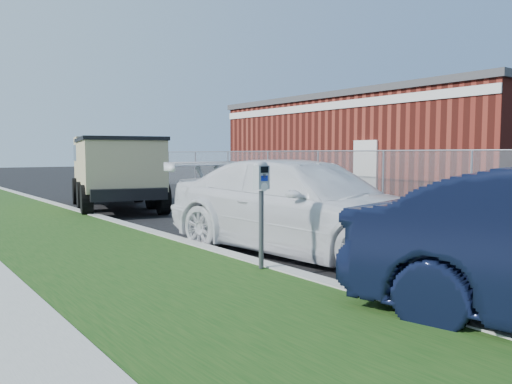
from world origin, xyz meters
TOP-DOWN VIEW (x-y plane):
  - ground at (0.00, 0.00)m, footprint 120.00×120.00m
  - chainlink_fence at (6.00, 7.00)m, footprint 0.06×30.06m
  - brick_building at (12.00, 8.00)m, footprint 9.20×14.20m
  - parking_meter at (-2.82, -1.00)m, footprint 0.21×0.15m
  - white_wagon at (-1.15, -0.02)m, footprint 3.10×5.82m
  - dump_truck at (-1.07, 8.84)m, footprint 3.47×6.11m

SIDE VIEW (x-z plane):
  - ground at x=0.00m, z-range 0.00..0.00m
  - white_wagon at x=-1.15m, z-range 0.00..1.61m
  - parking_meter at x=-2.82m, z-range 0.47..1.94m
  - chainlink_fence at x=6.00m, z-range -13.74..16.26m
  - dump_truck at x=-1.07m, z-range 0.14..2.41m
  - brick_building at x=12.00m, z-range 0.04..4.21m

